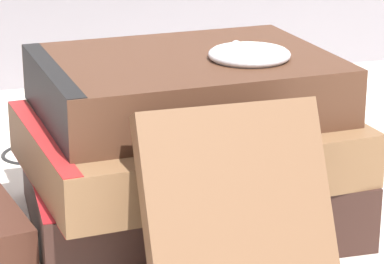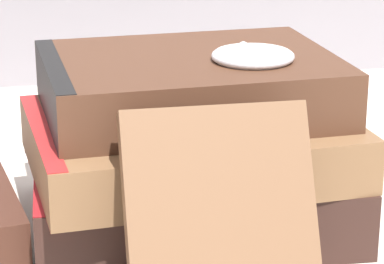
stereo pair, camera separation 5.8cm
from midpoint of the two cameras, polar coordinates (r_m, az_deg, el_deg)
name	(u,v)px [view 2 (the right image)]	position (r m, az deg, el deg)	size (l,w,h in m)	color
ground_plane	(161,253)	(0.59, 0.87, -7.65)	(3.00, 3.00, 0.00)	beige
book_flat_bottom	(184,192)	(0.63, 2.17, -3.84)	(0.22, 0.17, 0.05)	#331E19
book_flat_middle	(181,143)	(0.60, 2.06, -0.76)	(0.22, 0.18, 0.04)	brown
book_flat_top	(182,85)	(0.61, 2.12, 2.93)	(0.20, 0.16, 0.04)	#4C2D1E
book_leaning_front	(221,225)	(0.51, 5.16, -5.89)	(0.11, 0.07, 0.12)	brown
pocket_watch	(253,56)	(0.59, 6.65, 4.73)	(0.05, 0.06, 0.01)	silver
reading_glasses	(89,143)	(0.79, -4.39, -0.73)	(0.12, 0.07, 0.00)	black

